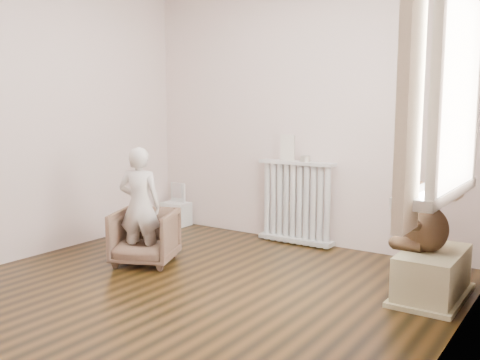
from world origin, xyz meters
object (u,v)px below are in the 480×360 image
Objects in this scene: armchair at (145,237)px; teddy_bear at (428,206)px; child at (140,205)px; radiator at (296,205)px; plush_cat at (445,167)px; toy_bench at (433,270)px; toy_vanity at (176,201)px.

teddy_bear reaches higher than armchair.
child is (0.00, -0.05, 0.29)m from armchair.
plush_cat is (1.67, -1.20, 0.61)m from radiator.
child is 1.38× the size of toy_bench.
toy_vanity is 0.98× the size of teddy_bear.
teddy_bear is at bearing 112.52° from plush_cat.
child is at bearing -167.44° from teddy_bear.
radiator is 1.70m from teddy_bear.
child is 2.33m from teddy_bear.
toy_vanity is 1.57m from child.
armchair is at bearing -166.62° from toy_bench.
child reaches higher than toy_vanity.
child is at bearing -119.32° from radiator.
plush_cat reaches higher than armchair.
radiator is 1.55m from armchair.
plush_cat is (0.14, -0.42, 0.80)m from toy_bench.
child reaches higher than armchair.
child is at bearing -179.11° from plush_cat.
toy_bench is (3.07, -0.75, -0.08)m from toy_vanity.
plush_cat reaches higher than toy_vanity.
armchair is (-0.78, -1.33, -0.15)m from radiator.
radiator is 1.71× the size of toy_vanity.
toy_vanity is at bearing -84.29° from child.
child reaches higher than toy_bench.
plush_cat is at bearing -35.79° from radiator.
radiator is 1.59m from child.
toy_vanity is at bearing 163.76° from teddy_bear.
radiator reaches higher than toy_bench.
child is at bearing -165.45° from toy_bench.
child is 2.50m from plush_cat.
armchair is at bearing -59.49° from toy_vanity.
child is at bearing -113.87° from armchair.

